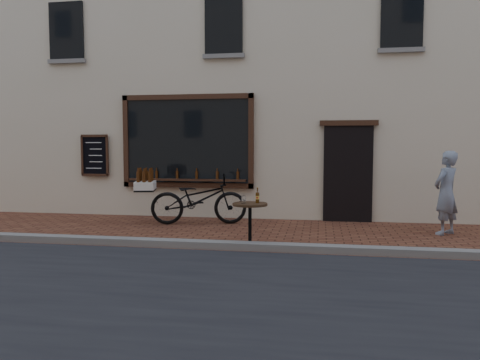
# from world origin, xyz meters

# --- Properties ---
(ground) EXTENTS (90.00, 90.00, 0.00)m
(ground) POSITION_xyz_m (0.00, 0.00, 0.00)
(ground) COLOR #592C1C
(ground) RESTS_ON ground
(kerb) EXTENTS (90.00, 0.25, 0.12)m
(kerb) POSITION_xyz_m (0.00, 0.20, 0.06)
(kerb) COLOR slate
(kerb) RESTS_ON ground
(shop_building) EXTENTS (28.00, 6.20, 10.00)m
(shop_building) POSITION_xyz_m (0.00, 6.50, 5.00)
(shop_building) COLOR beige
(shop_building) RESTS_ON ground
(cargo_bicycle) EXTENTS (2.54, 1.24, 1.19)m
(cargo_bicycle) POSITION_xyz_m (-1.43, 2.53, 0.57)
(cargo_bicycle) COLOR black
(cargo_bicycle) RESTS_ON ground
(bistro_table) EXTENTS (0.60, 0.60, 1.03)m
(bistro_table) POSITION_xyz_m (0.10, 0.35, 0.55)
(bistro_table) COLOR black
(bistro_table) RESTS_ON ground
(pedestrian) EXTENTS (0.71, 0.70, 1.65)m
(pedestrian) POSITION_xyz_m (3.72, 2.19, 0.83)
(pedestrian) COLOR gray
(pedestrian) RESTS_ON ground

